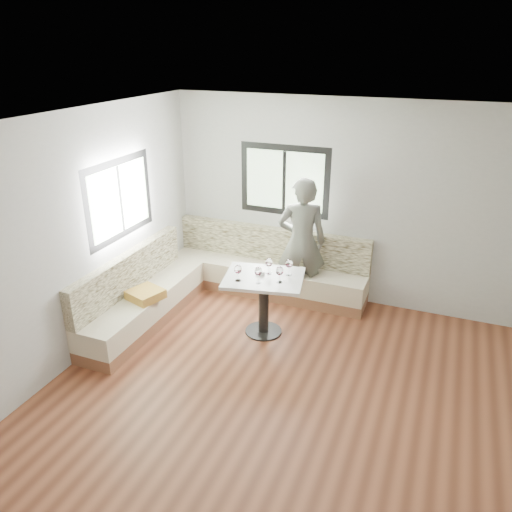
{
  "coord_description": "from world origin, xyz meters",
  "views": [
    {
      "loc": [
        1.27,
        -3.94,
        3.44
      ],
      "look_at": [
        -0.84,
        1.29,
        1.0
      ],
      "focal_mm": 35.0,
      "sensor_mm": 36.0,
      "label": 1
    }
  ],
  "objects": [
    {
      "name": "table",
      "position": [
        -0.7,
        1.19,
        0.59
      ],
      "size": [
        1.08,
        0.92,
        0.78
      ],
      "rotation": [
        0.0,
        0.0,
        0.2
      ],
      "color": "black",
      "rests_on": "ground"
    },
    {
      "name": "wine_glass_a",
      "position": [
        -0.95,
        0.97,
        0.93
      ],
      "size": [
        0.09,
        0.09,
        0.21
      ],
      "color": "white",
      "rests_on": "table"
    },
    {
      "name": "olive_ramekin",
      "position": [
        -0.77,
        1.25,
        0.81
      ],
      "size": [
        0.11,
        0.11,
        0.05
      ],
      "color": "white",
      "rests_on": "table"
    },
    {
      "name": "wine_glass_b",
      "position": [
        -0.7,
        1.01,
        0.93
      ],
      "size": [
        0.09,
        0.09,
        0.21
      ],
      "color": "white",
      "rests_on": "table"
    },
    {
      "name": "banquette",
      "position": [
        -1.59,
        1.63,
        0.33
      ],
      "size": [
        2.9,
        2.8,
        0.95
      ],
      "color": "brown",
      "rests_on": "ground"
    },
    {
      "name": "wine_glass_e",
      "position": [
        -0.43,
        1.36,
        0.93
      ],
      "size": [
        0.09,
        0.09,
        0.21
      ],
      "color": "white",
      "rests_on": "table"
    },
    {
      "name": "wine_glass_d",
      "position": [
        -0.68,
        1.3,
        0.93
      ],
      "size": [
        0.09,
        0.09,
        0.21
      ],
      "color": "white",
      "rests_on": "table"
    },
    {
      "name": "room",
      "position": [
        -0.08,
        0.08,
        1.41
      ],
      "size": [
        5.01,
        5.01,
        2.81
      ],
      "color": "brown",
      "rests_on": "ground"
    },
    {
      "name": "person",
      "position": [
        -0.52,
        2.14,
        0.91
      ],
      "size": [
        0.77,
        0.64,
        1.82
      ],
      "primitive_type": "imported",
      "rotation": [
        0.0,
        0.0,
        3.5
      ],
      "color": "#5D6056",
      "rests_on": "ground"
    },
    {
      "name": "wine_glass_c",
      "position": [
        -0.47,
        1.12,
        0.93
      ],
      "size": [
        0.09,
        0.09,
        0.21
      ],
      "color": "white",
      "rests_on": "table"
    }
  ]
}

